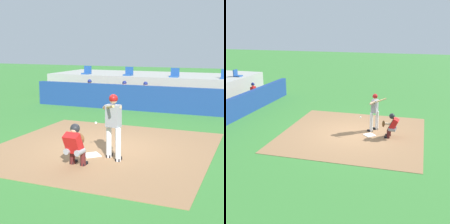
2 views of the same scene
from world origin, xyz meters
The scene contains 14 objects.
ground_plane centered at (0.00, 0.00, 0.00)m, with size 80.00×80.00×0.00m, color #387A33.
dirt_infield centered at (0.00, 0.00, 0.01)m, with size 6.40×6.40×0.01m, color #936B47.
home_plate centered at (0.00, -0.80, 0.02)m, with size 0.44×0.44×0.02m, color white.
batter_at_plate centered at (0.69, -0.89, 1.04)m, with size 0.64×0.81×1.80m.
catcher_crouched centered at (0.00, -1.76, 0.61)m, with size 0.50×1.76×1.13m.
dugout_wall centered at (0.00, 6.50, 0.60)m, with size 13.00×0.30×1.20m, color navy.
dugout_bench centered at (0.00, 7.50, 0.23)m, with size 11.80×0.44×0.45m, color olive.
dugout_player_0 centered at (-4.10, 7.34, 0.67)m, with size 0.49×0.70×1.30m.
dugout_player_1 centered at (-2.13, 7.34, 0.67)m, with size 0.49×0.70×1.30m.
dugout_player_2 centered at (-1.01, 7.34, 0.67)m, with size 0.49×0.70×1.30m.
stands_platform centered at (0.00, 10.90, 0.70)m, with size 15.00×4.40×1.40m, color #9E9E99.
stadium_seat_0 centered at (-5.20, 9.38, 1.53)m, with size 0.46×0.46×0.48m.
stadium_seat_1 centered at (-2.60, 9.38, 1.53)m, with size 0.46×0.46×0.48m.
stadium_seat_2 centered at (0.00, 9.38, 1.53)m, with size 0.46×0.46×0.48m.
Camera 1 is at (4.28, -9.62, 3.08)m, focal length 57.79 mm.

